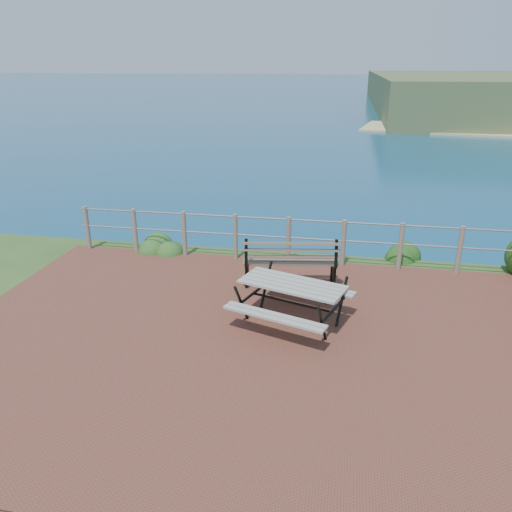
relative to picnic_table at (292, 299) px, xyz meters
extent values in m
cube|color=brown|center=(-0.38, -0.69, -0.45)|extent=(10.00, 7.00, 0.12)
plane|color=#14637C|center=(-0.38, 199.31, -0.45)|extent=(1200.00, 1200.00, 0.00)
cylinder|color=#6B5B4C|center=(-4.98, 2.66, 0.07)|extent=(0.10, 0.10, 1.00)
cylinder|color=#6B5B4C|center=(-3.83, 2.66, 0.07)|extent=(0.10, 0.10, 1.00)
cylinder|color=#6B5B4C|center=(-2.68, 2.66, 0.07)|extent=(0.10, 0.10, 1.00)
cylinder|color=#6B5B4C|center=(-1.53, 2.66, 0.07)|extent=(0.10, 0.10, 1.00)
cylinder|color=#6B5B4C|center=(-0.38, 2.66, 0.07)|extent=(0.10, 0.10, 1.00)
cylinder|color=#6B5B4C|center=(0.77, 2.66, 0.07)|extent=(0.10, 0.10, 1.00)
cylinder|color=#6B5B4C|center=(1.92, 2.66, 0.07)|extent=(0.10, 0.10, 1.00)
cylinder|color=#6B5B4C|center=(3.07, 2.66, 0.07)|extent=(0.10, 0.10, 1.00)
cylinder|color=slate|center=(-0.38, 2.66, 0.52)|extent=(9.40, 0.04, 0.04)
cylinder|color=slate|center=(-0.38, 2.66, 0.12)|extent=(9.40, 0.04, 0.04)
cube|color=gray|center=(0.00, 0.00, 0.25)|extent=(1.81, 1.18, 0.04)
cube|color=gray|center=(0.00, 0.00, -0.02)|extent=(1.66, 0.76, 0.04)
cube|color=gray|center=(0.00, 0.00, -0.02)|extent=(1.66, 0.76, 0.04)
cylinder|color=black|center=(0.00, 0.00, -0.07)|extent=(1.38, 0.50, 0.04)
cube|color=brown|center=(-0.20, 1.50, 0.06)|extent=(1.83, 0.71, 0.04)
cube|color=brown|center=(-0.20, 1.50, 0.37)|extent=(1.78, 0.41, 0.41)
cube|color=black|center=(-0.20, 1.50, -0.19)|extent=(0.07, 0.07, 0.49)
cube|color=black|center=(-0.20, 1.50, -0.19)|extent=(0.07, 0.07, 0.49)
cube|color=black|center=(-0.20, 1.50, -0.19)|extent=(0.07, 0.07, 0.49)
cube|color=black|center=(-0.20, 1.50, -0.19)|extent=(0.07, 0.07, 0.49)
ellipsoid|color=#214A1B|center=(-3.28, 2.94, -0.45)|extent=(0.79, 0.79, 0.53)
ellipsoid|color=#184415|center=(2.15, 3.31, -0.45)|extent=(0.79, 0.79, 0.53)
camera|label=1|loc=(0.73, -7.27, 3.57)|focal=35.00mm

